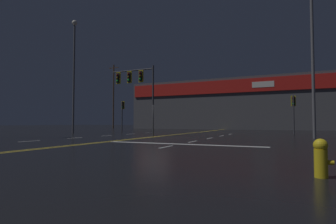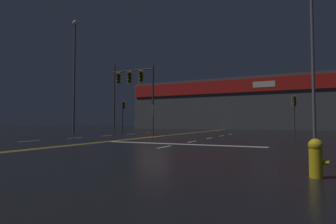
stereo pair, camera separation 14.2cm
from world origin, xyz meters
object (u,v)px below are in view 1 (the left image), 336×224
at_px(traffic_signal_median, 135,82).
at_px(streetlight_near_left, 312,44).
at_px(traffic_signal_corner_northeast, 293,106).
at_px(streetlight_median_approach, 74,63).
at_px(traffic_signal_corner_northwest, 123,109).
at_px(fire_hydrant, 321,157).

relative_size(traffic_signal_median, streetlight_near_left, 0.55).
relative_size(traffic_signal_corner_northeast, streetlight_median_approach, 0.30).
distance_m(traffic_signal_median, traffic_signal_corner_northeast, 14.92).
distance_m(traffic_signal_corner_northeast, traffic_signal_corner_northwest, 19.33).
bearing_deg(traffic_signal_corner_northwest, streetlight_median_approach, -106.29).
distance_m(traffic_signal_median, streetlight_median_approach, 10.06).
bearing_deg(fire_hydrant, streetlight_median_approach, 144.47).
height_order(streetlight_median_approach, fire_hydrant, streetlight_median_approach).
relative_size(traffic_signal_median, traffic_signal_corner_northeast, 1.56).
distance_m(traffic_signal_corner_northeast, streetlight_near_left, 8.00).
relative_size(traffic_signal_corner_northeast, fire_hydrant, 4.79).
height_order(traffic_signal_corner_northeast, fire_hydrant, traffic_signal_corner_northeast).
xyz_separation_m(traffic_signal_corner_northwest, streetlight_near_left, (20.44, -7.20, 3.68)).
bearing_deg(fire_hydrant, traffic_signal_corner_northeast, 90.07).
xyz_separation_m(traffic_signal_corner_northwest, fire_hydrant, (19.36, -21.54, -2.39)).
height_order(traffic_signal_corner_northeast, streetlight_median_approach, streetlight_median_approach).
bearing_deg(traffic_signal_corner_northeast, fire_hydrant, -89.93).
xyz_separation_m(traffic_signal_median, fire_hydrant, (11.99, -12.55, -4.05)).
height_order(traffic_signal_corner_northeast, streetlight_near_left, streetlight_near_left).
distance_m(streetlight_median_approach, fire_hydrant, 27.02).
distance_m(traffic_signal_corner_northeast, fire_hydrant, 21.41).
height_order(streetlight_near_left, streetlight_median_approach, streetlight_median_approach).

